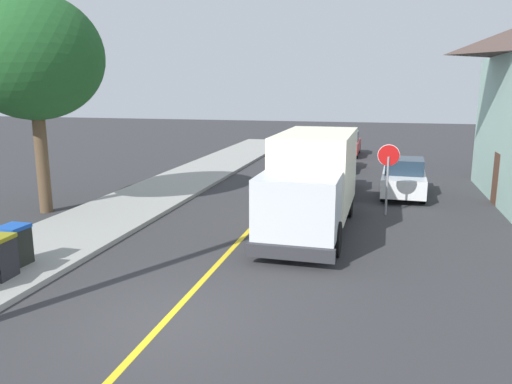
{
  "coord_description": "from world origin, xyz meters",
  "views": [
    {
      "loc": [
        4.1,
        -8.72,
        4.73
      ],
      "look_at": [
        0.32,
        6.47,
        1.4
      ],
      "focal_mm": 34.95,
      "sensor_mm": 36.0,
      "label": 1
    }
  ],
  "objects_px": {
    "stop_sign": "(388,166)",
    "box_truck": "(313,177)",
    "parked_car_near": "(332,175)",
    "parked_car_far": "(346,144)",
    "parked_car_mid": "(335,156)",
    "trash_bin_back": "(14,245)",
    "street_tree_near": "(33,57)",
    "parked_van_across": "(404,178)"
  },
  "relations": [
    {
      "from": "stop_sign",
      "to": "box_truck",
      "type": "bearing_deg",
      "value": -133.9
    },
    {
      "from": "parked_car_near",
      "to": "parked_car_far",
      "type": "height_order",
      "value": "same"
    },
    {
      "from": "parked_car_far",
      "to": "stop_sign",
      "type": "height_order",
      "value": "stop_sign"
    },
    {
      "from": "parked_car_mid",
      "to": "trash_bin_back",
      "type": "height_order",
      "value": "parked_car_mid"
    },
    {
      "from": "parked_car_mid",
      "to": "stop_sign",
      "type": "bearing_deg",
      "value": -74.2
    },
    {
      "from": "box_truck",
      "to": "parked_car_near",
      "type": "relative_size",
      "value": 1.63
    },
    {
      "from": "trash_bin_back",
      "to": "street_tree_near",
      "type": "relative_size",
      "value": 0.13
    },
    {
      "from": "trash_bin_back",
      "to": "stop_sign",
      "type": "distance_m",
      "value": 12.6
    },
    {
      "from": "parked_van_across",
      "to": "parked_car_near",
      "type": "bearing_deg",
      "value": 178.48
    },
    {
      "from": "trash_bin_back",
      "to": "parked_car_near",
      "type": "bearing_deg",
      "value": 59.51
    },
    {
      "from": "parked_car_mid",
      "to": "trash_bin_back",
      "type": "bearing_deg",
      "value": -110.05
    },
    {
      "from": "box_truck",
      "to": "street_tree_near",
      "type": "distance_m",
      "value": 10.96
    },
    {
      "from": "box_truck",
      "to": "parked_van_across",
      "type": "distance_m",
      "value": 7.04
    },
    {
      "from": "parked_car_far",
      "to": "trash_bin_back",
      "type": "distance_m",
      "value": 25.66
    },
    {
      "from": "stop_sign",
      "to": "parked_van_across",
      "type": "bearing_deg",
      "value": 78.38
    },
    {
      "from": "trash_bin_back",
      "to": "stop_sign",
      "type": "height_order",
      "value": "stop_sign"
    },
    {
      "from": "parked_car_near",
      "to": "parked_car_mid",
      "type": "relative_size",
      "value": 1.0
    },
    {
      "from": "parked_car_mid",
      "to": "trash_bin_back",
      "type": "relative_size",
      "value": 4.18
    },
    {
      "from": "parked_car_near",
      "to": "parked_car_mid",
      "type": "height_order",
      "value": "same"
    },
    {
      "from": "trash_bin_back",
      "to": "street_tree_near",
      "type": "bearing_deg",
      "value": 119.89
    },
    {
      "from": "parked_car_near",
      "to": "street_tree_near",
      "type": "relative_size",
      "value": 0.55
    },
    {
      "from": "parked_van_across",
      "to": "street_tree_near",
      "type": "distance_m",
      "value": 15.63
    },
    {
      "from": "parked_car_mid",
      "to": "street_tree_near",
      "type": "bearing_deg",
      "value": -127.98
    },
    {
      "from": "box_truck",
      "to": "stop_sign",
      "type": "bearing_deg",
      "value": 46.1
    },
    {
      "from": "parked_car_far",
      "to": "street_tree_near",
      "type": "relative_size",
      "value": 0.55
    },
    {
      "from": "stop_sign",
      "to": "street_tree_near",
      "type": "height_order",
      "value": "street_tree_near"
    },
    {
      "from": "box_truck",
      "to": "parked_van_across",
      "type": "xyz_separation_m",
      "value": [
        3.19,
        6.19,
        -0.97
      ]
    },
    {
      "from": "parked_car_mid",
      "to": "stop_sign",
      "type": "relative_size",
      "value": 1.67
    },
    {
      "from": "stop_sign",
      "to": "parked_car_near",
      "type": "bearing_deg",
      "value": 122.33
    },
    {
      "from": "parked_car_near",
      "to": "trash_bin_back",
      "type": "distance_m",
      "value": 13.94
    },
    {
      "from": "parked_car_far",
      "to": "parked_car_near",
      "type": "bearing_deg",
      "value": -88.96
    },
    {
      "from": "parked_van_across",
      "to": "stop_sign",
      "type": "bearing_deg",
      "value": -101.62
    },
    {
      "from": "parked_car_far",
      "to": "box_truck",
      "type": "bearing_deg",
      "value": -89.52
    },
    {
      "from": "parked_car_mid",
      "to": "parked_car_far",
      "type": "distance_m",
      "value": 6.56
    },
    {
      "from": "parked_car_near",
      "to": "stop_sign",
      "type": "distance_m",
      "value": 4.56
    },
    {
      "from": "box_truck",
      "to": "parked_car_far",
      "type": "xyz_separation_m",
      "value": [
        -0.16,
        19.0,
        -0.97
      ]
    },
    {
      "from": "parked_car_near",
      "to": "box_truck",
      "type": "bearing_deg",
      "value": -90.63
    },
    {
      "from": "parked_car_far",
      "to": "street_tree_near",
      "type": "bearing_deg",
      "value": -117.67
    },
    {
      "from": "stop_sign",
      "to": "parked_car_far",
      "type": "bearing_deg",
      "value": 98.97
    },
    {
      "from": "parked_car_near",
      "to": "street_tree_near",
      "type": "distance_m",
      "value": 13.1
    },
    {
      "from": "trash_bin_back",
      "to": "parked_van_across",
      "type": "bearing_deg",
      "value": 49.49
    },
    {
      "from": "parked_van_across",
      "to": "stop_sign",
      "type": "height_order",
      "value": "stop_sign"
    }
  ]
}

